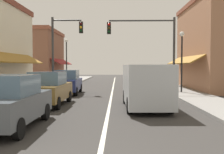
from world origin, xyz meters
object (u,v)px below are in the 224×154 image
at_px(parked_car_nearest_left, 10,102).
at_px(parked_car_second_left, 49,89).
at_px(traffic_signal_left_corner, 62,43).
at_px(street_lamp_right_mid, 182,52).
at_px(traffic_signal_mast_arm, 151,41).
at_px(street_lamp_left_far, 66,54).
at_px(van_in_lane, 145,85).
at_px(parked_car_third_left, 68,82).

bearing_deg(parked_car_nearest_left, parked_car_second_left, 90.73).
relative_size(traffic_signal_left_corner, street_lamp_right_mid, 1.30).
xyz_separation_m(traffic_signal_mast_arm, street_lamp_left_far, (-8.02, 7.46, -0.67)).
height_order(traffic_signal_left_corner, street_lamp_left_far, traffic_signal_left_corner).
relative_size(parked_car_second_left, traffic_signal_left_corner, 0.69).
bearing_deg(parked_car_nearest_left, street_lamp_right_mid, 52.99).
xyz_separation_m(parked_car_nearest_left, van_in_lane, (4.93, 4.29, 0.27)).
bearing_deg(parked_car_third_left, parked_car_second_left, -90.77).
relative_size(traffic_signal_left_corner, street_lamp_left_far, 1.21).
xyz_separation_m(parked_car_second_left, van_in_lane, (4.96, -0.69, 0.27)).
xyz_separation_m(parked_car_nearest_left, traffic_signal_left_corner, (-0.87, 12.37, 3.00)).
bearing_deg(van_in_lane, street_lamp_right_mid, 61.33).
height_order(parked_car_second_left, street_lamp_right_mid, street_lamp_right_mid).
relative_size(parked_car_second_left, van_in_lane, 0.79).
bearing_deg(street_lamp_left_far, traffic_signal_left_corner, -81.72).
bearing_deg(traffic_signal_left_corner, parked_car_second_left, -83.54).
height_order(van_in_lane, traffic_signal_mast_arm, traffic_signal_mast_arm).
bearing_deg(parked_car_third_left, street_lamp_left_far, 99.92).
bearing_deg(parked_car_third_left, street_lamp_right_mid, 1.09).
distance_m(parked_car_nearest_left, street_lamp_left_far, 19.45).
xyz_separation_m(parked_car_third_left, street_lamp_left_far, (-1.75, 8.64, 2.44)).
xyz_separation_m(parked_car_third_left, traffic_signal_left_corner, (-0.76, 1.81, 3.00)).
height_order(parked_car_second_left, street_lamp_left_far, street_lamp_left_far).
height_order(parked_car_nearest_left, van_in_lane, van_in_lane).
distance_m(parked_car_second_left, van_in_lane, 5.02).
height_order(parked_car_third_left, traffic_signal_mast_arm, traffic_signal_mast_arm).
xyz_separation_m(van_in_lane, traffic_signal_left_corner, (-5.80, 8.07, 2.73)).
xyz_separation_m(traffic_signal_left_corner, street_lamp_right_mid, (9.22, -1.41, -0.75)).
xyz_separation_m(parked_car_second_left, traffic_signal_left_corner, (-0.83, 7.38, 3.00)).
relative_size(parked_car_nearest_left, street_lamp_left_far, 0.83).
height_order(van_in_lane, traffic_signal_left_corner, traffic_signal_left_corner).
xyz_separation_m(parked_car_second_left, street_lamp_left_far, (-1.83, 14.22, 2.44)).
distance_m(traffic_signal_left_corner, street_lamp_left_far, 6.93).
height_order(parked_car_nearest_left, street_lamp_left_far, street_lamp_left_far).
height_order(traffic_signal_mast_arm, street_lamp_right_mid, traffic_signal_mast_arm).
distance_m(parked_car_third_left, traffic_signal_left_corner, 3.58).
bearing_deg(parked_car_nearest_left, traffic_signal_mast_arm, 62.66).
distance_m(parked_car_second_left, traffic_signal_mast_arm, 9.67).
bearing_deg(traffic_signal_mast_arm, street_lamp_left_far, 137.07).
bearing_deg(traffic_signal_left_corner, traffic_signal_mast_arm, -5.06).
relative_size(parked_car_second_left, traffic_signal_mast_arm, 0.71).
relative_size(van_in_lane, street_lamp_left_far, 1.06).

